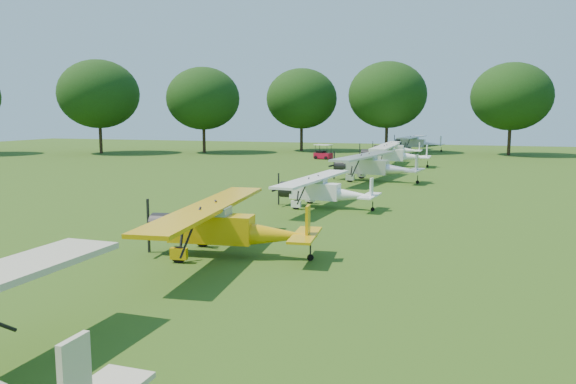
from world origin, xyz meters
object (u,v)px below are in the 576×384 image
object	(u,v)px
aircraft_2	(224,224)
aircraft_3	(322,189)
golf_cart	(323,154)
aircraft_7	(417,142)
aircraft_6	(395,148)
aircraft_5	(392,153)
aircraft_4	(373,165)

from	to	relation	value
aircraft_2	aircraft_3	world-z (taller)	aircraft_2
aircraft_3	golf_cart	world-z (taller)	aircraft_3
aircraft_3	aircraft_7	xyz separation A→B (m)	(0.84, 53.71, 0.22)
aircraft_6	golf_cart	xyz separation A→B (m)	(-8.03, -5.94, -0.56)
aircraft_5	aircraft_2	bearing A→B (deg)	-91.79
aircraft_3	aircraft_4	world-z (taller)	aircraft_4
aircraft_6	aircraft_7	bearing A→B (deg)	84.14
aircraft_5	aircraft_7	bearing A→B (deg)	89.35
aircraft_2	aircraft_5	world-z (taller)	aircraft_5
aircraft_5	aircraft_7	xyz separation A→B (m)	(0.35, 25.86, -0.02)
aircraft_4	aircraft_2	bearing A→B (deg)	-84.41
aircraft_3	aircraft_7	world-z (taller)	aircraft_7
aircraft_4	aircraft_7	xyz separation A→B (m)	(0.11, 39.69, -0.02)
aircraft_4	golf_cart	xyz separation A→B (m)	(-9.48, 20.69, -0.79)
aircraft_6	aircraft_7	world-z (taller)	aircraft_7
aircraft_6	aircraft_7	distance (m)	13.16
aircraft_4	aircraft_6	size ratio (longest dim) A/B	1.20
golf_cart	aircraft_3	bearing A→B (deg)	-60.53
golf_cart	aircraft_6	bearing A→B (deg)	51.81
aircraft_2	aircraft_4	world-z (taller)	aircraft_4
aircraft_4	aircraft_7	world-z (taller)	aircraft_4
aircraft_2	golf_cart	world-z (taller)	aircraft_2
aircraft_7	golf_cart	distance (m)	21.30
aircraft_6	aircraft_2	bearing A→B (deg)	-89.19
aircraft_6	golf_cart	bearing A→B (deg)	-142.56
aircraft_2	aircraft_4	bearing A→B (deg)	80.46
aircraft_6	golf_cart	distance (m)	10.00
aircraft_5	aircraft_6	distance (m)	12.86
aircraft_5	aircraft_6	xyz separation A→B (m)	(-1.21, 12.80, -0.22)
aircraft_3	aircraft_6	distance (m)	40.65
aircraft_4	aircraft_7	distance (m)	39.69
aircraft_3	aircraft_5	xyz separation A→B (m)	(0.49, 27.85, 0.24)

